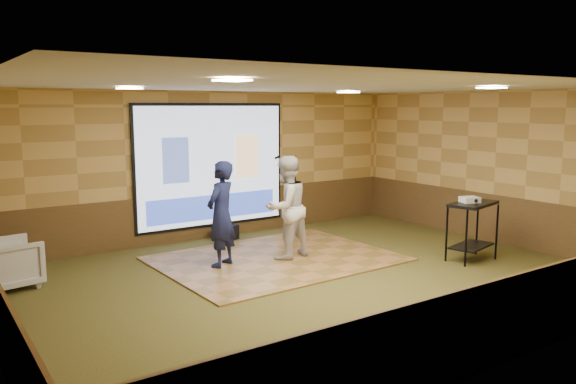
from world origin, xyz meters
TOP-DOWN VIEW (x-y plane):
  - ground at (0.00, 0.00)m, footprint 9.00×9.00m
  - room_shell at (0.00, 0.00)m, footprint 9.04×7.04m
  - wainscot_back at (0.00, 3.48)m, footprint 9.00×0.04m
  - wainscot_front at (0.00, -3.48)m, footprint 9.00×0.04m
  - wainscot_right at (4.48, 0.00)m, footprint 0.04×7.00m
  - projector_screen at (0.00, 3.44)m, footprint 3.32×0.06m
  - downlight_nw at (-2.20, 1.80)m, footprint 0.32×0.32m
  - downlight_ne at (2.20, 1.80)m, footprint 0.32×0.32m
  - downlight_sw at (-2.20, -1.50)m, footprint 0.32×0.32m
  - downlight_se at (2.20, -1.50)m, footprint 0.32×0.32m
  - dance_floor at (0.15, 1.27)m, footprint 4.10×3.18m
  - player_left at (-0.87, 1.39)m, footprint 0.78×0.70m
  - player_right at (0.31, 1.20)m, footprint 0.99×0.84m
  - av_table at (2.98, -0.69)m, footprint 0.99×0.52m
  - projector at (2.91, -0.66)m, footprint 0.36×0.33m
  - mic_stand at (1.67, 2.94)m, footprint 0.66×0.27m
  - banquet_chair at (-4.00, 2.21)m, footprint 0.93×0.91m
  - duffel_bag at (0.10, 3.10)m, footprint 0.55×0.45m

SIDE VIEW (x-z plane):
  - ground at x=0.00m, z-range 0.00..0.00m
  - dance_floor at x=0.15m, z-range 0.00..0.03m
  - duffel_bag at x=0.10m, z-range 0.00..0.30m
  - banquet_chair at x=-4.00m, z-range 0.00..0.75m
  - wainscot_back at x=0.00m, z-range 0.00..0.95m
  - wainscot_front at x=0.00m, z-range 0.00..0.95m
  - wainscot_right at x=4.48m, z-range 0.00..0.95m
  - mic_stand at x=1.67m, z-range -0.35..1.33m
  - av_table at x=2.98m, z-range 0.22..1.26m
  - player_left at x=-0.87m, z-range 0.03..1.81m
  - player_right at x=0.31m, z-range 0.03..1.85m
  - projector at x=2.91m, z-range 1.04..1.14m
  - projector_screen at x=0.00m, z-range 0.21..2.73m
  - room_shell at x=0.00m, z-range 0.58..3.60m
  - downlight_nw at x=-2.20m, z-range 2.96..2.98m
  - downlight_ne at x=2.20m, z-range 2.96..2.98m
  - downlight_sw at x=-2.20m, z-range 2.96..2.98m
  - downlight_se at x=2.20m, z-range 2.96..2.98m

